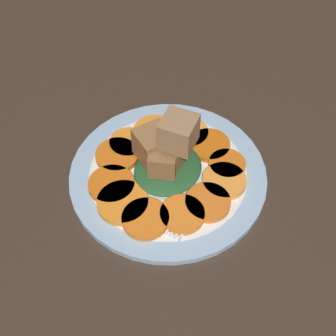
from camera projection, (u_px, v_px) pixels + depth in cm
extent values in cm
cube|color=#38281E|center=(168.00, 181.00, 70.67)|extent=(120.00, 120.00, 2.00)
cylinder|color=#99B7D1|center=(168.00, 175.00, 69.49)|extent=(29.21, 29.21, 1.00)
cylinder|color=white|center=(168.00, 174.00, 69.46)|extent=(23.37, 23.37, 1.00)
cylinder|color=orange|center=(111.00, 185.00, 67.05)|extent=(6.73, 6.73, 0.90)
cylinder|color=orange|center=(123.00, 202.00, 65.12)|extent=(7.25, 7.25, 0.90)
cylinder|color=orange|center=(145.00, 219.00, 63.45)|extent=(6.51, 6.51, 0.90)
cylinder|color=orange|center=(182.00, 214.00, 63.89)|extent=(6.21, 6.21, 0.90)
cylinder|color=orange|center=(208.00, 202.00, 65.13)|extent=(6.40, 6.40, 0.90)
cylinder|color=orange|center=(224.00, 181.00, 67.46)|extent=(6.44, 6.44, 0.90)
cylinder|color=orange|center=(227.00, 164.00, 69.38)|extent=(5.49, 5.49, 0.90)
cylinder|color=#D45E12|center=(209.00, 145.00, 71.74)|extent=(6.38, 6.38, 0.90)
cylinder|color=orange|center=(188.00, 133.00, 73.34)|extent=(6.43, 6.43, 0.90)
cylinder|color=orange|center=(155.00, 132.00, 73.51)|extent=(6.77, 6.77, 0.90)
cylinder|color=orange|center=(129.00, 143.00, 72.06)|extent=(5.87, 5.87, 0.90)
cylinder|color=orange|center=(117.00, 155.00, 70.49)|extent=(6.57, 6.57, 0.90)
ellipsoid|color=#235128|center=(168.00, 169.00, 68.37)|extent=(10.51, 9.46, 1.68)
cube|color=olive|center=(168.00, 154.00, 66.63)|extent=(4.30, 4.30, 3.61)
cube|color=brown|center=(162.00, 160.00, 65.76)|extent=(5.34, 5.34, 3.84)
cube|color=olive|center=(154.00, 145.00, 67.01)|extent=(5.95, 5.95, 4.76)
cube|color=#9E754C|center=(179.00, 132.00, 62.52)|extent=(5.73, 5.73, 4.52)
cube|color=brown|center=(169.00, 139.00, 64.28)|extent=(4.33, 4.33, 3.28)
cube|color=silver|center=(211.00, 176.00, 68.35)|extent=(11.53, 3.50, 0.40)
cube|color=silver|center=(190.00, 208.00, 64.83)|extent=(1.85, 2.55, 0.40)
cube|color=silver|center=(187.00, 227.00, 62.90)|extent=(4.52, 1.25, 0.40)
cube|color=silver|center=(182.00, 225.00, 63.11)|extent=(4.52, 1.25, 0.40)
cube|color=silver|center=(178.00, 223.00, 63.31)|extent=(4.52, 1.25, 0.40)
cube|color=silver|center=(174.00, 221.00, 63.51)|extent=(4.52, 1.25, 0.40)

